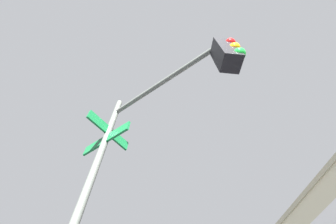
% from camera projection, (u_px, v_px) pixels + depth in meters
% --- Properties ---
extents(traffic_signal_near, '(2.19, 2.47, 5.17)m').
position_uv_depth(traffic_signal_near, '(157.00, 118.00, 2.91)').
color(traffic_signal_near, '#474C47').
rests_on(traffic_signal_near, ground_plane).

